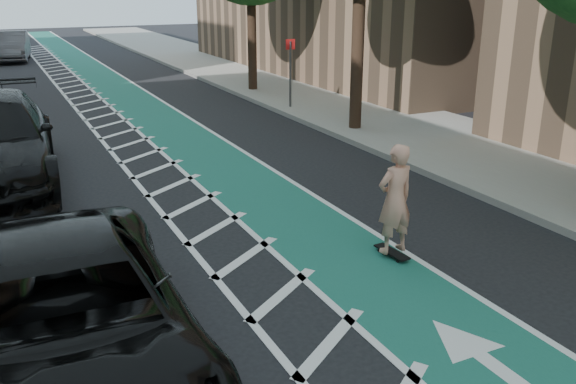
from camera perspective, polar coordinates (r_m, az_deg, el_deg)
ground at (r=8.54m, az=-9.86°, el=-11.57°), size 120.00×120.00×0.00m
bike_lane at (r=18.33m, az=-9.97°, el=5.16°), size 2.00×90.00×0.01m
buffer_strip at (r=17.98m, az=-14.56°, el=4.56°), size 1.40×90.00×0.01m
sidewalk_right at (r=21.01m, az=7.36°, el=7.24°), size 5.00×90.00×0.15m
curb_right at (r=19.79m, az=1.38°, el=6.68°), size 0.12×90.00×0.16m
sign_post at (r=21.56m, az=0.22°, el=11.14°), size 0.35×0.08×2.47m
skateboard at (r=10.28m, az=9.69°, el=-5.56°), size 0.25×0.73×0.10m
skateboarder at (r=9.93m, az=9.98°, el=-0.66°), size 0.70×0.48×1.83m
suv_near at (r=7.21m, az=-19.97°, el=-11.35°), size 2.81×5.82×1.60m
car_grey at (r=39.49m, az=-24.47°, el=12.31°), size 2.38×5.20×1.65m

